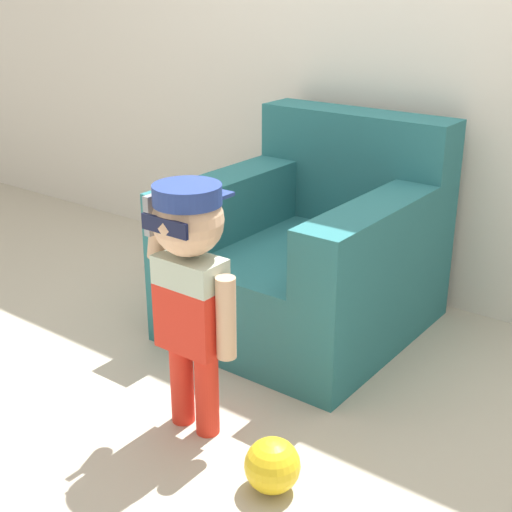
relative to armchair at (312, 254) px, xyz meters
name	(u,v)px	position (x,y,z in m)	size (l,w,h in m)	color
ground_plane	(305,342)	(0.09, -0.18, -0.32)	(10.00, 10.00, 0.00)	#BCB29E
wall_back	(405,12)	(0.09, 0.55, 0.98)	(10.00, 0.05, 2.60)	silver
armchair	(312,254)	(0.00, 0.00, 0.00)	(0.91, 1.01, 0.89)	#286B70
person_child	(190,272)	(0.12, -0.91, 0.25)	(0.35, 0.26, 0.86)	red
side_table	(215,227)	(-0.69, 0.16, -0.07)	(0.29, 0.29, 0.42)	white
toy_ball	(272,465)	(0.52, -1.01, -0.24)	(0.17, 0.17, 0.17)	yellow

